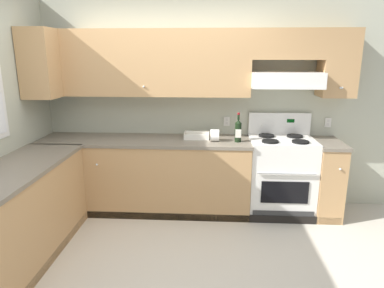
{
  "coord_description": "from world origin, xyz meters",
  "views": [
    {
      "loc": [
        0.53,
        -2.73,
        1.9
      ],
      "look_at": [
        0.33,
        0.7,
        1.0
      ],
      "focal_mm": 32.1,
      "sensor_mm": 36.0,
      "label": 1
    }
  ],
  "objects_px": {
    "stove": "(280,175)",
    "wine_bottle": "(238,130)",
    "bowl": "(197,136)",
    "paper_towel_roll": "(215,135)"
  },
  "relations": [
    {
      "from": "bowl",
      "to": "paper_towel_roll",
      "type": "distance_m",
      "value": 0.26
    },
    {
      "from": "stove",
      "to": "paper_towel_roll",
      "type": "height_order",
      "value": "stove"
    },
    {
      "from": "stove",
      "to": "wine_bottle",
      "type": "distance_m",
      "value": 0.78
    },
    {
      "from": "stove",
      "to": "wine_bottle",
      "type": "relative_size",
      "value": 3.5
    },
    {
      "from": "stove",
      "to": "wine_bottle",
      "type": "xyz_separation_m",
      "value": [
        -0.53,
        -0.07,
        0.57
      ]
    },
    {
      "from": "stove",
      "to": "bowl",
      "type": "height_order",
      "value": "stove"
    },
    {
      "from": "wine_bottle",
      "to": "bowl",
      "type": "bearing_deg",
      "value": 162.97
    },
    {
      "from": "wine_bottle",
      "to": "paper_towel_roll",
      "type": "height_order",
      "value": "wine_bottle"
    },
    {
      "from": "wine_bottle",
      "to": "bowl",
      "type": "distance_m",
      "value": 0.52
    },
    {
      "from": "bowl",
      "to": "paper_towel_roll",
      "type": "height_order",
      "value": "paper_towel_roll"
    }
  ]
}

